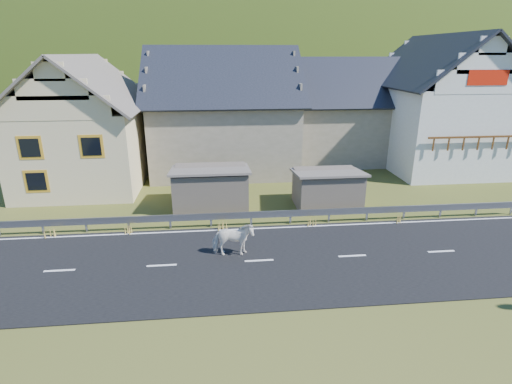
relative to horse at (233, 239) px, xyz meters
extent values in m
plane|color=#384213|center=(1.05, -0.59, -0.78)|extent=(160.00, 160.00, 0.00)
cube|color=black|center=(1.05, -0.59, -0.76)|extent=(60.00, 7.00, 0.04)
cube|color=silver|center=(1.05, -0.59, -0.74)|extent=(60.00, 6.60, 0.01)
cube|color=#93969B|center=(1.05, 3.09, -0.20)|extent=(28.00, 0.08, 0.34)
cube|color=#93969B|center=(-8.95, 3.11, -0.43)|extent=(0.10, 0.06, 0.70)
cube|color=#93969B|center=(-6.95, 3.11, -0.43)|extent=(0.10, 0.06, 0.70)
cube|color=#93969B|center=(-4.95, 3.11, -0.43)|extent=(0.10, 0.06, 0.70)
cube|color=#93969B|center=(-2.95, 3.11, -0.43)|extent=(0.10, 0.06, 0.70)
cube|color=#93969B|center=(-0.95, 3.11, -0.43)|extent=(0.10, 0.06, 0.70)
cube|color=#93969B|center=(1.05, 3.11, -0.43)|extent=(0.10, 0.06, 0.70)
cube|color=#93969B|center=(3.05, 3.11, -0.43)|extent=(0.10, 0.06, 0.70)
cube|color=#93969B|center=(5.05, 3.11, -0.43)|extent=(0.10, 0.06, 0.70)
cube|color=#93969B|center=(7.05, 3.11, -0.43)|extent=(0.10, 0.06, 0.70)
cube|color=#93969B|center=(9.05, 3.11, -0.43)|extent=(0.10, 0.06, 0.70)
cube|color=#93969B|center=(11.05, 3.11, -0.43)|extent=(0.10, 0.06, 0.70)
cube|color=#93969B|center=(13.05, 3.11, -0.43)|extent=(0.10, 0.06, 0.70)
cube|color=#93969B|center=(15.05, 3.11, -0.43)|extent=(0.10, 0.06, 0.70)
cube|color=brown|center=(-0.95, 5.91, 0.32)|extent=(4.30, 3.30, 2.40)
cube|color=brown|center=(5.55, 5.41, 0.22)|extent=(3.80, 2.90, 2.20)
cube|color=beige|center=(-8.95, 11.41, 1.72)|extent=(7.00, 9.00, 5.00)
cube|color=#C48D20|center=(-10.55, 6.91, 2.62)|extent=(1.30, 0.12, 1.30)
cube|color=#C48D20|center=(-7.35, 6.91, 2.62)|extent=(1.30, 0.12, 1.30)
cube|color=#C48D20|center=(-10.55, 6.91, 0.72)|extent=(1.30, 0.12, 1.30)
cube|color=gray|center=(-10.95, 12.91, 5.78)|extent=(0.70, 0.70, 2.40)
cube|color=gray|center=(0.05, 14.41, 1.72)|extent=(10.00, 9.00, 5.00)
cube|color=gray|center=(10.05, 16.41, 1.52)|extent=(9.00, 8.00, 4.60)
cube|color=silver|center=(16.05, 13.41, 2.22)|extent=(8.00, 10.00, 6.00)
cube|color=red|center=(16.05, 8.38, 6.02)|extent=(2.60, 0.06, 0.90)
cube|color=brown|center=(16.05, 8.16, 2.42)|extent=(6.80, 0.12, 0.12)
ellipsoid|color=#273B0E|center=(6.05, 179.41, -20.78)|extent=(440.00, 280.00, 260.00)
ellipsoid|color=black|center=(-53.95, 109.41, 5.22)|extent=(76.00, 50.00, 28.00)
imported|color=white|center=(0.00, 0.00, 0.00)|extent=(0.86, 1.78, 1.48)
camera|label=1|loc=(-0.57, -15.25, 7.45)|focal=28.00mm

